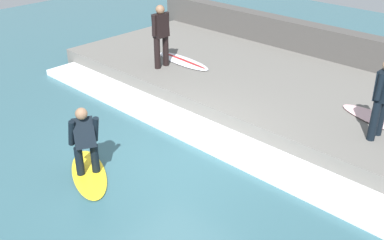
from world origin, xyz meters
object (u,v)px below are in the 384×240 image
Objects in this scene: surfboard_riding at (89,174)px; surfboard_waiting_far at (183,61)px; surfer_waiting_near at (383,95)px; surfer_waiting_far at (161,33)px; surfer_riding at (84,138)px.

surfboard_waiting_far reaches higher than surfboard_riding.
surfer_waiting_far is (-0.23, 5.68, 0.04)m from surfer_waiting_near.
surfer_riding is 0.68× the size of surfboard_waiting_far.
surfboard_waiting_far is (4.55, 2.04, 0.47)m from surfboard_riding.
surfboard_riding is 4.68m from surfer_waiting_far.
surfboard_waiting_far is (4.55, 2.04, -0.28)m from surfer_riding.
surfer_waiting_near is at bearing -94.27° from surfboard_waiting_far.
surfboard_riding is 1.14× the size of surfer_waiting_near.
surfer_waiting_far is (3.91, 2.20, 1.36)m from surfboard_riding.
surfboard_waiting_far is at bearing -13.84° from surfer_waiting_far.
surfboard_riding is 1.35× the size of surfer_riding.
surfer_waiting_near reaches higher than surfer_riding.
surfer_riding is 4.99m from surfboard_waiting_far.
surfer_riding is at bearing -155.86° from surfboard_waiting_far.
surfboard_riding is at bearing -90.00° from surfer_riding.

